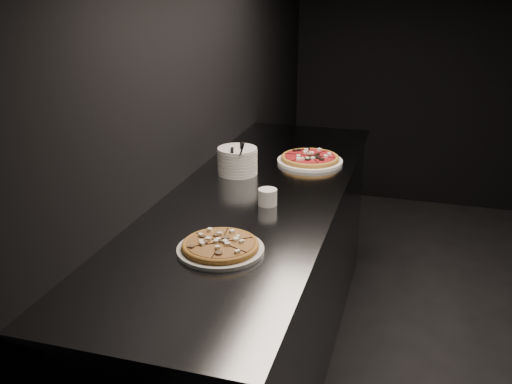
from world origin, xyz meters
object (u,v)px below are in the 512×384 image
(counter, at_px, (257,283))
(plate_stack, at_px, (237,161))
(pizza_mushroom, at_px, (220,247))
(pizza_tomato, at_px, (310,159))
(ramekin, at_px, (268,197))
(cutlery, at_px, (238,148))

(counter, relative_size, plate_stack, 12.91)
(pizza_mushroom, bearing_deg, plate_stack, 104.02)
(counter, xyz_separation_m, plate_stack, (-0.16, 0.22, 0.52))
(pizza_tomato, xyz_separation_m, ramekin, (-0.06, -0.61, 0.02))
(pizza_tomato, bearing_deg, pizza_mushroom, -95.39)
(counter, distance_m, ramekin, 0.52)
(cutlery, bearing_deg, counter, -71.56)
(pizza_mushroom, height_order, cutlery, cutlery)
(pizza_tomato, distance_m, ramekin, 0.61)
(counter, relative_size, pizza_mushroom, 6.86)
(counter, xyz_separation_m, pizza_tomato, (0.14, 0.48, 0.48))
(plate_stack, bearing_deg, cutlery, -62.38)
(counter, bearing_deg, ramekin, -57.11)
(pizza_mushroom, xyz_separation_m, plate_stack, (-0.20, 0.81, 0.04))
(ramekin, bearing_deg, pizza_mushroom, -95.38)
(ramekin, bearing_deg, counter, 122.89)
(cutlery, bearing_deg, pizza_tomato, 24.52)
(pizza_tomato, relative_size, ramekin, 4.22)
(ramekin, bearing_deg, plate_stack, 125.12)
(pizza_mushroom, relative_size, plate_stack, 1.88)
(pizza_mushroom, distance_m, ramekin, 0.46)
(counter, bearing_deg, plate_stack, 126.39)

